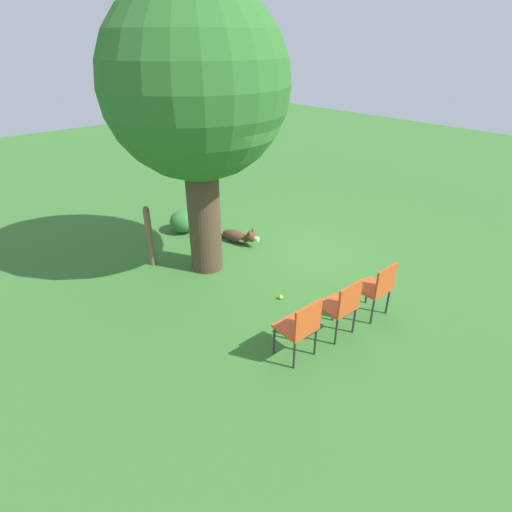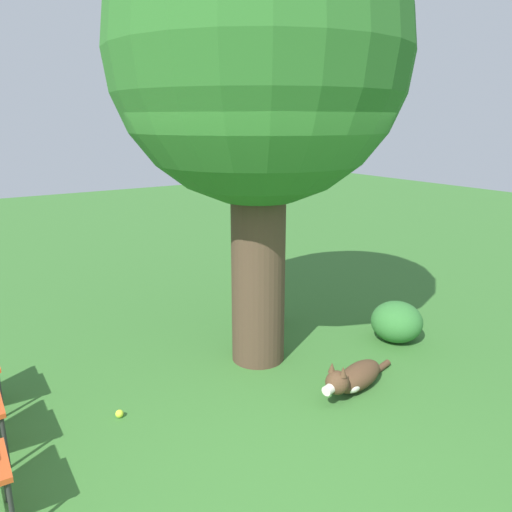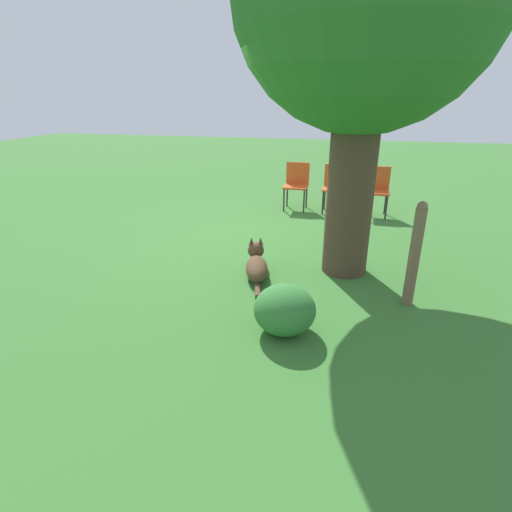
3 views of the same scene
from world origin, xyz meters
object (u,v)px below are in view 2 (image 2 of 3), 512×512
Objects in this scene: dog at (354,378)px; tennis_ball at (119,414)px; oak_tree at (258,61)px; fence_post at (277,279)px.

dog reaches higher than tennis_ball.
fence_post is at bearing 42.98° from oak_tree.
fence_post reaches higher than tennis_ball.
dog is 0.99× the size of fence_post.
dog is 16.29× the size of tennis_ball.
fence_post is 2.57m from tennis_ball.
fence_post is at bearing -115.94° from dog.
tennis_ball is (-1.59, -0.26, -2.93)m from oak_tree.
oak_tree is 3.04m from dog.
fence_post reaches higher than dog.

